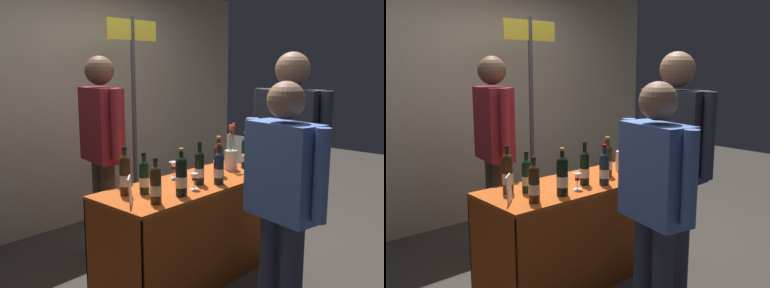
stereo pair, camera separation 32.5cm
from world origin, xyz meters
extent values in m
plane|color=#38332D|center=(0.00, 0.00, 0.00)|extent=(12.00, 12.00, 0.00)
cube|color=#B2A893|center=(0.00, 1.77, 1.28)|extent=(5.29, 0.12, 2.56)
cube|color=#B74C19|center=(0.00, 0.00, 0.76)|extent=(1.55, 0.61, 0.02)
cube|color=#963E14|center=(0.00, -0.30, 0.37)|extent=(1.55, 0.01, 0.75)
cube|color=#963E14|center=(0.00, 0.30, 0.37)|extent=(1.55, 0.01, 0.75)
cube|color=#963E14|center=(-0.77, 0.00, 0.37)|extent=(0.01, 0.61, 0.75)
cube|color=#963E14|center=(0.77, 0.00, 0.37)|extent=(0.01, 0.61, 0.75)
cylinder|color=#38230F|center=(0.31, -0.01, 0.88)|extent=(0.08, 0.08, 0.22)
sphere|color=#38230F|center=(0.31, -0.01, 0.99)|extent=(0.08, 0.08, 0.08)
cylinder|color=#38230F|center=(0.31, -0.01, 1.03)|extent=(0.03, 0.03, 0.09)
cylinder|color=#B7932D|center=(0.31, -0.01, 1.09)|extent=(0.04, 0.04, 0.02)
cylinder|color=beige|center=(0.31, -0.01, 0.86)|extent=(0.08, 0.08, 0.07)
cylinder|color=black|center=(-0.01, -0.08, 0.88)|extent=(0.07, 0.07, 0.22)
sphere|color=black|center=(-0.01, -0.08, 0.99)|extent=(0.07, 0.07, 0.07)
cylinder|color=black|center=(-0.01, -0.08, 1.04)|extent=(0.03, 0.03, 0.09)
cylinder|color=black|center=(-0.01, -0.08, 1.09)|extent=(0.03, 0.03, 0.02)
cylinder|color=beige|center=(-0.01, -0.08, 0.87)|extent=(0.07, 0.07, 0.07)
cylinder|color=#192333|center=(0.10, -0.18, 0.88)|extent=(0.08, 0.08, 0.21)
sphere|color=#192333|center=(0.10, -0.18, 0.98)|extent=(0.07, 0.07, 0.07)
cylinder|color=#192333|center=(0.10, -0.18, 1.02)|extent=(0.03, 0.03, 0.08)
cylinder|color=maroon|center=(0.10, -0.18, 1.07)|extent=(0.04, 0.04, 0.02)
cylinder|color=beige|center=(0.10, -0.18, 0.86)|extent=(0.08, 0.08, 0.07)
cylinder|color=#38230F|center=(-0.56, 0.12, 0.90)|extent=(0.08, 0.08, 0.25)
sphere|color=#38230F|center=(-0.56, 0.12, 1.02)|extent=(0.08, 0.08, 0.08)
cylinder|color=#38230F|center=(-0.56, 0.12, 1.06)|extent=(0.03, 0.03, 0.07)
cylinder|color=black|center=(-0.56, 0.12, 1.10)|extent=(0.03, 0.03, 0.02)
cylinder|color=beige|center=(-0.56, 0.12, 0.88)|extent=(0.08, 0.08, 0.08)
cylinder|color=black|center=(0.66, -0.03, 0.89)|extent=(0.07, 0.07, 0.23)
sphere|color=black|center=(0.66, -0.03, 1.01)|extent=(0.07, 0.07, 0.07)
cylinder|color=black|center=(0.66, -0.03, 1.04)|extent=(0.03, 0.03, 0.07)
cylinder|color=#B7932D|center=(0.66, -0.03, 1.09)|extent=(0.04, 0.04, 0.02)
cylinder|color=beige|center=(0.66, -0.03, 0.87)|extent=(0.07, 0.07, 0.07)
cylinder|color=black|center=(-0.31, -0.18, 0.89)|extent=(0.08, 0.08, 0.24)
sphere|color=black|center=(-0.31, -0.18, 1.01)|extent=(0.08, 0.08, 0.08)
cylinder|color=black|center=(-0.31, -0.18, 1.05)|extent=(0.03, 0.03, 0.08)
cylinder|color=#B7932D|center=(-0.31, -0.18, 1.10)|extent=(0.03, 0.03, 0.02)
cylinder|color=beige|center=(-0.31, -0.18, 0.87)|extent=(0.08, 0.08, 0.08)
cylinder|color=black|center=(-0.45, 0.04, 0.87)|extent=(0.07, 0.07, 0.20)
sphere|color=black|center=(-0.45, 0.04, 0.98)|extent=(0.07, 0.07, 0.07)
cylinder|color=black|center=(-0.45, 0.04, 1.01)|extent=(0.03, 0.03, 0.07)
cylinder|color=black|center=(-0.45, 0.04, 1.06)|extent=(0.03, 0.03, 0.02)
cylinder|color=beige|center=(-0.45, 0.04, 0.86)|extent=(0.07, 0.07, 0.07)
cylinder|color=#38230F|center=(-0.55, -0.18, 0.88)|extent=(0.07, 0.07, 0.22)
sphere|color=#38230F|center=(-0.55, -0.18, 0.99)|extent=(0.07, 0.07, 0.07)
cylinder|color=#38230F|center=(-0.55, -0.18, 1.02)|extent=(0.03, 0.03, 0.07)
cylinder|color=black|center=(-0.55, -0.18, 1.07)|extent=(0.03, 0.03, 0.02)
cylinder|color=beige|center=(-0.55, -0.18, 0.86)|extent=(0.08, 0.08, 0.07)
cylinder|color=silver|center=(0.57, -0.11, 0.77)|extent=(0.07, 0.07, 0.00)
cylinder|color=silver|center=(0.57, -0.11, 0.81)|extent=(0.01, 0.01, 0.08)
cone|color=silver|center=(0.57, -0.11, 0.88)|extent=(0.08, 0.08, 0.06)
cylinder|color=#590C19|center=(0.57, -0.11, 0.87)|extent=(0.04, 0.04, 0.02)
cylinder|color=silver|center=(0.00, 0.19, 0.77)|extent=(0.07, 0.07, 0.00)
cylinder|color=silver|center=(0.00, 0.19, 0.81)|extent=(0.01, 0.01, 0.06)
cone|color=silver|center=(0.00, 0.19, 0.87)|extent=(0.08, 0.08, 0.07)
cylinder|color=#590C19|center=(0.00, 0.19, 0.85)|extent=(0.04, 0.04, 0.02)
cylinder|color=silver|center=(-0.13, -0.14, 0.77)|extent=(0.07, 0.07, 0.00)
cylinder|color=silver|center=(-0.13, -0.14, 0.81)|extent=(0.01, 0.01, 0.06)
cone|color=silver|center=(-0.13, -0.14, 0.86)|extent=(0.06, 0.06, 0.06)
cylinder|color=#590C19|center=(-0.13, -0.14, 0.85)|extent=(0.03, 0.03, 0.01)
cylinder|color=silver|center=(0.53, 0.03, 0.86)|extent=(0.11, 0.11, 0.17)
cylinder|color=#38722D|center=(0.53, 0.02, 1.00)|extent=(0.01, 0.03, 0.28)
ellipsoid|color=red|center=(0.53, 0.01, 1.14)|extent=(0.03, 0.03, 0.05)
cylinder|color=#38722D|center=(0.55, 0.02, 1.01)|extent=(0.02, 0.01, 0.30)
ellipsoid|color=red|center=(0.54, 0.02, 1.16)|extent=(0.03, 0.03, 0.05)
cylinder|color=#38722D|center=(0.50, 0.02, 0.96)|extent=(0.01, 0.01, 0.21)
ellipsoid|color=pink|center=(0.51, 0.03, 1.07)|extent=(0.03, 0.03, 0.05)
cylinder|color=#38722D|center=(0.51, 0.03, 1.00)|extent=(0.03, 0.03, 0.29)
ellipsoid|color=#E05B1E|center=(0.50, 0.01, 1.15)|extent=(0.03, 0.03, 0.05)
cube|color=silver|center=(-0.66, -0.06, 0.86)|extent=(0.11, 0.11, 0.18)
cylinder|color=#4C4233|center=(-0.25, 0.86, 0.43)|extent=(0.12, 0.12, 0.87)
cylinder|color=#4C4233|center=(-0.28, 0.70, 0.43)|extent=(0.12, 0.12, 0.87)
cube|color=maroon|center=(-0.26, 0.78, 1.18)|extent=(0.28, 0.47, 0.62)
sphere|color=brown|center=(-0.26, 0.78, 1.62)|extent=(0.24, 0.24, 0.24)
cylinder|color=maroon|center=(-0.22, 1.04, 1.20)|extent=(0.08, 0.08, 0.57)
cylinder|color=maroon|center=(-0.31, 0.52, 1.20)|extent=(0.08, 0.08, 0.57)
cylinder|color=#2D3347|center=(-0.26, -1.02, 0.39)|extent=(0.12, 0.12, 0.79)
cylinder|color=#2D3347|center=(-0.23, -0.85, 0.39)|extent=(0.12, 0.12, 0.79)
cube|color=#4C6BB7|center=(-0.25, -0.93, 1.06)|extent=(0.29, 0.47, 0.56)
sphere|color=#8C664C|center=(-0.25, -0.93, 1.47)|extent=(0.22, 0.22, 0.22)
cylinder|color=#4C6BB7|center=(-0.30, -1.19, 1.09)|extent=(0.08, 0.08, 0.51)
cylinder|color=#4C6BB7|center=(-0.19, -0.68, 1.09)|extent=(0.08, 0.08, 0.51)
cylinder|color=#2D3347|center=(0.32, -0.74, 0.44)|extent=(0.12, 0.12, 0.88)
cylinder|color=#2D3347|center=(0.32, -0.57, 0.44)|extent=(0.12, 0.12, 0.88)
cube|color=#2D333D|center=(0.32, -0.65, 1.19)|extent=(0.22, 0.43, 0.62)
sphere|color=#8C664C|center=(0.32, -0.65, 1.63)|extent=(0.24, 0.24, 0.24)
cylinder|color=#2D333D|center=(0.32, -0.91, 1.21)|extent=(0.08, 0.08, 0.57)
cylinder|color=#2D333D|center=(0.31, -0.39, 1.21)|extent=(0.08, 0.08, 0.57)
cylinder|color=#47474C|center=(0.37, 1.11, 1.06)|extent=(0.04, 0.04, 2.12)
cube|color=yellow|center=(0.37, 1.11, 2.00)|extent=(0.60, 0.02, 0.19)
camera|label=1|loc=(-2.37, -2.17, 1.65)|focal=40.20mm
camera|label=2|loc=(-2.13, -2.39, 1.65)|focal=40.20mm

